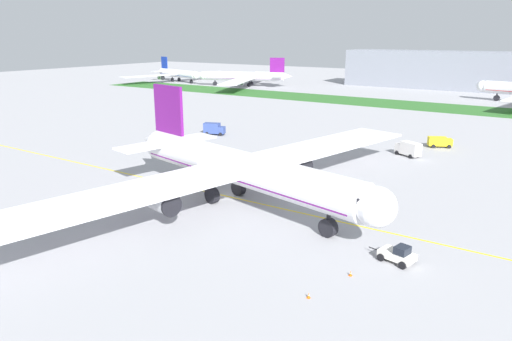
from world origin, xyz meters
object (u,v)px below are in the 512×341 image
ground_crew_wingwalker_port (207,189)px  service_truck_baggage_loader (408,149)px  service_truck_fuel_bowser (440,142)px  parked_airliner_far_centre (246,77)px  traffic_cone_port_wing (350,273)px  traffic_cone_starboard_wing (309,295)px  pushback_tug (398,254)px  service_truck_catering_van (214,129)px  airliner_foreground (237,168)px  parked_airliner_far_left (177,74)px  traffic_cone_near_nose (47,210)px

ground_crew_wingwalker_port → service_truck_baggage_loader: bearing=66.3°
service_truck_fuel_bowser → parked_airliner_far_centre: (-117.23, 89.10, 3.55)m
traffic_cone_port_wing → traffic_cone_starboard_wing: same height
pushback_tug → parked_airliner_far_centre: 199.03m
service_truck_catering_van → traffic_cone_starboard_wing: bearing=-45.0°
airliner_foreground → parked_airliner_far_centre: bearing=124.4°
ground_crew_wingwalker_port → service_truck_fuel_bowser: service_truck_fuel_bowser is taller
airliner_foreground → service_truck_baggage_loader: bearing=73.5°
pushback_tug → parked_airliner_far_left: parked_airliner_far_left is taller
airliner_foreground → traffic_cone_starboard_wing: size_ratio=147.83×
parked_airliner_far_left → airliner_foreground: bearing=-44.9°
traffic_cone_port_wing → service_truck_fuel_bowser: 70.08m
airliner_foreground → service_truck_baggage_loader: size_ratio=13.87×
traffic_cone_port_wing → traffic_cone_near_nose: bearing=-171.8°
ground_crew_wingwalker_port → service_truck_catering_van: bearing=127.0°
traffic_cone_port_wing → parked_airliner_far_left: (-170.39, 157.88, 4.25)m
pushback_tug → service_truck_catering_van: 78.27m
parked_airliner_far_centre → airliner_foreground: bearing=-55.6°
traffic_cone_starboard_wing → parked_airliner_far_centre: parked_airliner_far_centre is taller
traffic_cone_near_nose → service_truck_fuel_bowser: 85.41m
airliner_foreground → parked_airliner_far_left: 206.59m
airliner_foreground → service_truck_baggage_loader: (13.30, 44.88, -4.05)m
traffic_cone_port_wing → service_truck_baggage_loader: (-10.69, 57.02, 1.43)m
pushback_tug → ground_crew_wingwalker_port: size_ratio=3.37×
traffic_cone_port_wing → service_truck_fuel_bowser: (-7.06, 69.72, 1.09)m
traffic_cone_port_wing → service_truck_catering_van: 79.49m
airliner_foreground → traffic_cone_near_nose: airliner_foreground is taller
pushback_tug → traffic_cone_near_nose: bearing=-165.4°
service_truck_catering_van → service_truck_fuel_bowser: bearing=18.5°
airliner_foreground → traffic_cone_near_nose: (-21.46, -18.72, -5.48)m
pushback_tug → traffic_cone_starboard_wing: size_ratio=10.15×
traffic_cone_near_nose → service_truck_baggage_loader: 72.49m
traffic_cone_port_wing → parked_airliner_far_centre: bearing=128.0°
service_truck_baggage_loader → parked_airliner_far_centre: 152.58m
pushback_tug → parked_airliner_far_left: size_ratio=0.09×
pushback_tug → service_truck_catering_van: (-63.42, 45.85, 0.69)m
pushback_tug → service_truck_baggage_loader: 52.82m
traffic_cone_port_wing → service_truck_baggage_loader: service_truck_baggage_loader is taller
service_truck_fuel_bowser → parked_airliner_far_centre: bearing=142.8°
service_truck_baggage_loader → parked_airliner_far_left: bearing=147.7°
traffic_cone_near_nose → service_truck_catering_van: service_truck_catering_van is taller
parked_airliner_far_centre → parked_airliner_far_left: bearing=-178.8°
traffic_cone_starboard_wing → parked_airliner_far_left: 235.66m
parked_airliner_far_centre → pushback_tug: bearing=-50.1°
traffic_cone_near_nose → airliner_foreground: bearing=41.1°
pushback_tug → traffic_cone_port_wing: pushback_tug is taller
ground_crew_wingwalker_port → parked_airliner_far_left: size_ratio=0.03×
ground_crew_wingwalker_port → service_truck_catering_van: (-29.90, 39.61, 0.60)m
service_truck_baggage_loader → parked_airliner_far_left: (-159.70, 100.87, 2.82)m
airliner_foreground → traffic_cone_near_nose: 28.99m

